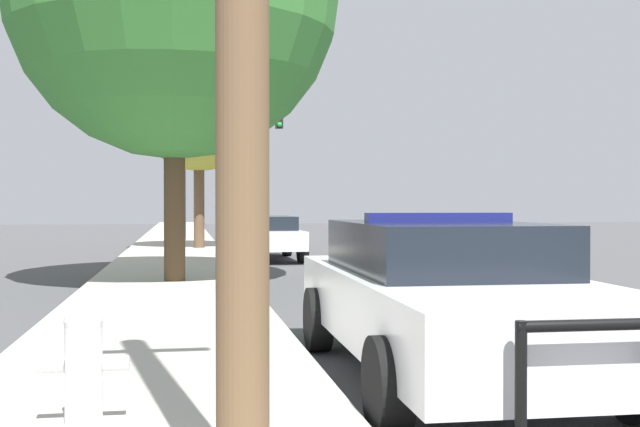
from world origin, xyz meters
TOP-DOWN VIEW (x-y plane):
  - sidewalk_left at (-5.10, 0.00)m, footprint 3.00×110.00m
  - police_car at (-2.46, -0.49)m, footprint 2.18×5.32m
  - fire_hydrant at (-5.49, -1.98)m, footprint 0.60×0.26m
  - traffic_light at (-3.24, 24.79)m, footprint 4.05×0.35m
  - car_background_midblock at (-2.52, 15.12)m, footprint 1.98×4.68m
  - tree_sidewalk_mid at (-4.30, 19.31)m, footprint 4.07×4.07m

SIDE VIEW (x-z plane):
  - sidewalk_left at x=-5.10m, z-range 0.00..0.13m
  - fire_hydrant at x=-5.49m, z-range 0.16..0.98m
  - car_background_midblock at x=-2.52m, z-range 0.07..1.31m
  - police_car at x=-2.46m, z-range 0.01..1.53m
  - traffic_light at x=-3.24m, z-range 1.27..6.82m
  - tree_sidewalk_mid at x=-4.30m, z-range 1.38..7.99m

